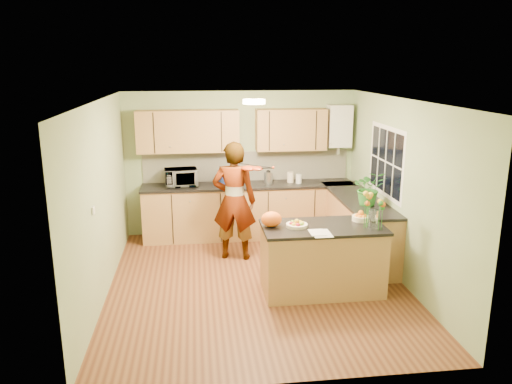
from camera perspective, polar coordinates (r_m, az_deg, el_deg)
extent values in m
plane|color=#562B18|center=(7.02, 0.09, -10.35)|extent=(4.50, 4.50, 0.00)
cube|color=white|center=(6.39, 0.09, 10.45)|extent=(4.00, 4.50, 0.02)
cube|color=#8C9F71|center=(8.77, -1.74, 3.32)|extent=(4.00, 0.02, 2.50)
cube|color=#8C9F71|center=(4.48, 3.70, -7.82)|extent=(4.00, 0.02, 2.50)
cube|color=#8C9F71|center=(6.66, -17.26, -0.97)|extent=(0.02, 4.50, 2.50)
cube|color=#8C9F71|center=(7.12, 16.28, 0.08)|extent=(0.02, 4.50, 2.50)
cube|color=#A56F42|center=(8.69, -0.86, -2.23)|extent=(3.60, 0.60, 0.90)
cube|color=black|center=(8.55, -0.86, 0.76)|extent=(3.64, 0.62, 0.04)
cube|color=#A56F42|center=(7.99, 11.53, -4.04)|extent=(0.60, 2.20, 0.90)
cube|color=black|center=(7.86, 11.63, -0.79)|extent=(0.62, 2.24, 0.04)
cube|color=white|center=(8.78, -1.08, 2.99)|extent=(3.60, 0.02, 0.52)
cube|color=#A56F42|center=(8.47, -7.77, 6.90)|extent=(1.70, 0.34, 0.70)
cube|color=#A56F42|center=(8.63, 4.01, 7.14)|extent=(1.20, 0.34, 0.70)
cube|color=white|center=(8.84, 9.47, 7.47)|extent=(0.40, 0.30, 0.72)
cylinder|color=#B3B3B7|center=(8.89, 9.36, 4.92)|extent=(0.06, 0.06, 0.20)
cube|color=white|center=(7.59, 14.64, 3.39)|extent=(0.01, 1.30, 1.05)
cube|color=black|center=(7.59, 14.61, 3.39)|extent=(0.01, 1.18, 0.92)
cube|color=white|center=(6.07, -18.10, -2.01)|extent=(0.02, 0.09, 0.09)
cylinder|color=#FFEABF|center=(6.69, -0.23, 10.29)|extent=(0.30, 0.30, 0.06)
cylinder|color=white|center=(6.69, -0.23, 10.55)|extent=(0.10, 0.10, 0.02)
cube|color=#A56F42|center=(6.70, 7.56, -7.70)|extent=(1.55, 0.77, 0.87)
cube|color=black|center=(6.54, 7.69, -4.01)|extent=(1.59, 0.81, 0.04)
cylinder|color=#F5E2C4|center=(6.45, 4.68, -3.82)|extent=(0.28, 0.28, 0.04)
cylinder|color=#F5E2C4|center=(6.82, 11.87, -2.96)|extent=(0.23, 0.23, 0.07)
cylinder|color=silver|center=(6.51, 13.25, -3.05)|extent=(0.12, 0.12, 0.24)
ellipsoid|color=orange|center=(6.42, 1.78, -3.12)|extent=(0.32, 0.29, 0.20)
cube|color=white|center=(6.23, 7.49, -4.70)|extent=(0.23, 0.31, 0.01)
imported|color=#EAB78F|center=(7.60, -2.51, -1.03)|extent=(0.75, 0.58, 1.83)
imported|color=white|center=(8.49, -8.57, 1.66)|extent=(0.57, 0.42, 0.30)
cube|color=#213A97|center=(8.50, -3.14, 1.66)|extent=(0.36, 0.30, 0.25)
cylinder|color=#B3B3B7|center=(8.56, 1.42, 1.62)|extent=(0.15, 0.15, 0.21)
sphere|color=black|center=(8.53, 1.42, 2.55)|extent=(0.08, 0.08, 0.08)
cylinder|color=#F5E2C4|center=(8.70, 3.95, 1.70)|extent=(0.13, 0.13, 0.18)
cylinder|color=white|center=(8.64, 4.91, 1.51)|extent=(0.11, 0.11, 0.16)
imported|color=#2C7828|center=(7.42, 12.80, 0.46)|extent=(0.52, 0.46, 0.52)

